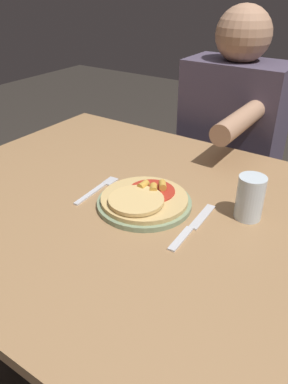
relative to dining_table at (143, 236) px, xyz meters
The scene contains 8 objects.
ground_plane 0.66m from the dining_table, ahead, with size 8.00×8.00×0.00m, color #2D2823.
dining_table is the anchor object (origin of this frame).
plate 0.10m from the dining_table, 99.26° to the left, with size 0.25×0.25×0.01m.
pizza 0.12m from the dining_table, 117.98° to the left, with size 0.23×0.23×0.04m.
fork 0.18m from the dining_table, behind, with size 0.03×0.18×0.00m.
knife 0.18m from the dining_table, ahead, with size 0.03×0.22×0.00m.
drinking_glass 0.31m from the dining_table, 23.39° to the left, with size 0.07×0.07×0.11m.
person_diner 0.71m from the dining_table, 93.54° to the left, with size 0.39×0.52×1.20m.
Camera 1 is at (0.47, -0.69, 1.28)m, focal length 35.00 mm.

